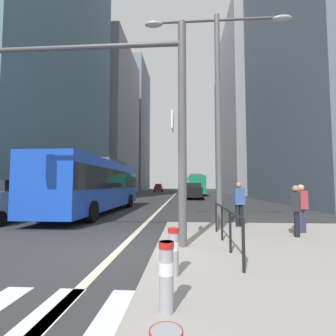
% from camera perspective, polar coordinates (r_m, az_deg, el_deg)
% --- Properties ---
extents(ground_plane, '(160.00, 160.00, 0.00)m').
position_cam_1_polar(ground_plane, '(26.55, 0.16, -7.66)').
color(ground_plane, '#303033').
extents(lane_centre_line, '(0.20, 80.00, 0.01)m').
position_cam_1_polar(lane_centre_line, '(36.52, 1.20, -6.63)').
color(lane_centre_line, beige).
rests_on(lane_centre_line, ground).
extents(office_tower_left_mid, '(12.23, 19.53, 31.26)m').
position_cam_1_polar(office_tower_left_mid, '(55.76, -15.03, 10.64)').
color(office_tower_left_mid, gray).
rests_on(office_tower_left_mid, ground).
extents(office_tower_left_far, '(11.49, 17.08, 39.23)m').
position_cam_1_polar(office_tower_left_far, '(78.45, -9.38, 9.30)').
color(office_tower_left_far, slate).
rests_on(office_tower_left_far, ground).
extents(office_tower_right_mid, '(13.92, 16.12, 34.48)m').
position_cam_1_polar(office_tower_right_mid, '(51.88, 21.47, 13.74)').
color(office_tower_right_mid, '#9E9EA3').
rests_on(office_tower_right_mid, ground).
extents(office_tower_right_far, '(10.93, 19.54, 34.02)m').
position_cam_1_polar(office_tower_right_far, '(71.68, 16.31, 8.54)').
color(office_tower_right_far, slate).
rests_on(office_tower_right_far, ground).
extents(city_bus_blue_oncoming, '(2.74, 11.68, 3.40)m').
position_cam_1_polar(city_bus_blue_oncoming, '(15.70, -16.29, -3.37)').
color(city_bus_blue_oncoming, blue).
rests_on(city_bus_blue_oncoming, ground).
extents(sedan_white_oncoming, '(2.15, 4.35, 1.94)m').
position_cam_1_polar(sedan_white_oncoming, '(13.99, -33.96, -6.29)').
color(sedan_white_oncoming, silver).
rests_on(sedan_white_oncoming, ground).
extents(city_bus_red_receding, '(2.72, 10.77, 3.40)m').
position_cam_1_polar(city_bus_red_receding, '(40.69, 6.51, -3.75)').
color(city_bus_red_receding, '#198456').
rests_on(city_bus_red_receding, ground).
extents(city_bus_red_distant, '(2.82, 11.42, 3.40)m').
position_cam_1_polar(city_bus_red_distant, '(56.72, 5.77, -3.80)').
color(city_bus_red_distant, '#198456').
rests_on(city_bus_red_distant, ground).
extents(car_oncoming_mid, '(2.11, 4.61, 1.94)m').
position_cam_1_polar(car_oncoming_mid, '(60.23, -2.22, -4.63)').
color(car_oncoming_mid, maroon).
rests_on(car_oncoming_mid, ground).
extents(car_receding_near, '(2.11, 4.26, 1.94)m').
position_cam_1_polar(car_receding_near, '(30.43, 5.67, -5.30)').
color(car_receding_near, gold).
rests_on(car_receding_near, ground).
extents(car_receding_far, '(2.19, 4.53, 1.94)m').
position_cam_1_polar(car_receding_far, '(29.20, 6.29, -5.35)').
color(car_receding_far, black).
rests_on(car_receding_far, ground).
extents(traffic_signal_gantry, '(6.03, 0.65, 6.00)m').
position_cam_1_polar(traffic_signal_gantry, '(7.08, -13.75, 15.81)').
color(traffic_signal_gantry, '#515156').
rests_on(traffic_signal_gantry, median_island).
extents(street_lamp_post, '(5.50, 0.32, 8.00)m').
position_cam_1_polar(street_lamp_post, '(9.68, 11.57, 17.71)').
color(street_lamp_post, '#56565B').
rests_on(street_lamp_post, median_island).
extents(bollard_left, '(0.20, 0.20, 0.86)m').
position_cam_1_polar(bollard_left, '(3.30, -0.39, -23.32)').
color(bollard_left, '#99999E').
rests_on(bollard_left, median_island).
extents(bollard_right, '(0.20, 0.20, 0.82)m').
position_cam_1_polar(bollard_right, '(4.47, 1.31, -18.43)').
color(bollard_right, '#99999E').
rests_on(bollard_right, median_island).
extents(pedestrian_railing, '(0.06, 3.88, 0.98)m').
position_cam_1_polar(pedestrian_railing, '(6.63, 13.33, -11.31)').
color(pedestrian_railing, black).
rests_on(pedestrian_railing, median_island).
extents(pedestrian_waiting, '(0.42, 0.31, 1.67)m').
position_cam_1_polar(pedestrian_waiting, '(9.75, 16.32, -7.59)').
color(pedestrian_waiting, black).
rests_on(pedestrian_waiting, median_island).
extents(pedestrian_walking, '(0.38, 0.45, 1.56)m').
position_cam_1_polar(pedestrian_walking, '(8.53, 27.84, -8.33)').
color(pedestrian_walking, black).
rests_on(pedestrian_walking, median_island).
extents(pedestrian_far, '(0.45, 0.40, 1.58)m').
position_cam_1_polar(pedestrian_far, '(9.30, 28.77, -7.80)').
color(pedestrian_far, '#2D334C').
rests_on(pedestrian_far, median_island).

